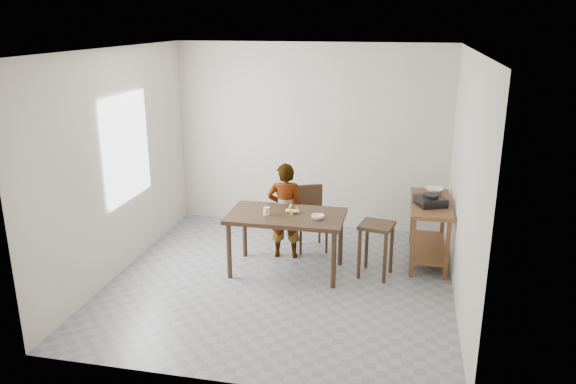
% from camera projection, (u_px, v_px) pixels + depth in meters
% --- Properties ---
extents(floor, '(4.00, 4.00, 0.04)m').
position_uv_depth(floor, '(281.00, 283.00, 6.73)').
color(floor, gray).
rests_on(floor, ground).
extents(ceiling, '(4.00, 4.00, 0.04)m').
position_uv_depth(ceiling, '(280.00, 47.00, 5.91)').
color(ceiling, white).
rests_on(ceiling, wall_back).
extents(wall_back, '(4.00, 0.04, 2.70)m').
position_uv_depth(wall_back, '(311.00, 137.00, 8.20)').
color(wall_back, beige).
rests_on(wall_back, ground).
extents(wall_front, '(4.00, 0.04, 2.70)m').
position_uv_depth(wall_front, '(224.00, 239.00, 4.43)').
color(wall_front, beige).
rests_on(wall_front, ground).
extents(wall_left, '(0.04, 4.00, 2.70)m').
position_uv_depth(wall_left, '(116.00, 163.00, 6.72)').
color(wall_left, beige).
rests_on(wall_left, ground).
extents(wall_right, '(0.04, 4.00, 2.70)m').
position_uv_depth(wall_right, '(467.00, 183.00, 5.92)').
color(wall_right, beige).
rests_on(wall_right, ground).
extents(window_pane, '(0.02, 1.10, 1.30)m').
position_uv_depth(window_pane, '(127.00, 148.00, 6.85)').
color(window_pane, white).
rests_on(window_pane, wall_left).
extents(dining_table, '(1.40, 0.80, 0.75)m').
position_uv_depth(dining_table, '(286.00, 243.00, 6.89)').
color(dining_table, '#382516').
rests_on(dining_table, floor).
extents(prep_counter, '(0.50, 1.20, 0.80)m').
position_uv_depth(prep_counter, '(429.00, 231.00, 7.19)').
color(prep_counter, brown).
rests_on(prep_counter, floor).
extents(child, '(0.50, 0.36, 1.27)m').
position_uv_depth(child, '(285.00, 211.00, 7.25)').
color(child, white).
rests_on(child, floor).
extents(dining_chair, '(0.55, 0.55, 0.86)m').
position_uv_depth(dining_chair, '(311.00, 219.00, 7.54)').
color(dining_chair, '#382516').
rests_on(dining_chair, floor).
extents(stool, '(0.45, 0.45, 0.67)m').
position_uv_depth(stool, '(376.00, 250.00, 6.78)').
color(stool, '#382516').
rests_on(stool, floor).
extents(glass_tumbler, '(0.09, 0.09, 0.09)m').
position_uv_depth(glass_tumbler, '(267.00, 211.00, 6.75)').
color(glass_tumbler, silver).
rests_on(glass_tumbler, dining_table).
extents(small_bowl, '(0.18, 0.18, 0.05)m').
position_uv_depth(small_bowl, '(318.00, 217.00, 6.61)').
color(small_bowl, white).
rests_on(small_bowl, dining_table).
extents(banana, '(0.22, 0.17, 0.07)m').
position_uv_depth(banana, '(292.00, 210.00, 6.80)').
color(banana, '#FAEC4F').
rests_on(banana, dining_table).
extents(serving_bowl, '(0.24, 0.24, 0.06)m').
position_uv_depth(serving_bowl, '(434.00, 190.00, 7.46)').
color(serving_bowl, white).
rests_on(serving_bowl, prep_counter).
extents(gas_burner, '(0.43, 0.43, 0.11)m').
position_uv_depth(gas_burner, '(430.00, 201.00, 6.93)').
color(gas_burner, black).
rests_on(gas_burner, prep_counter).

